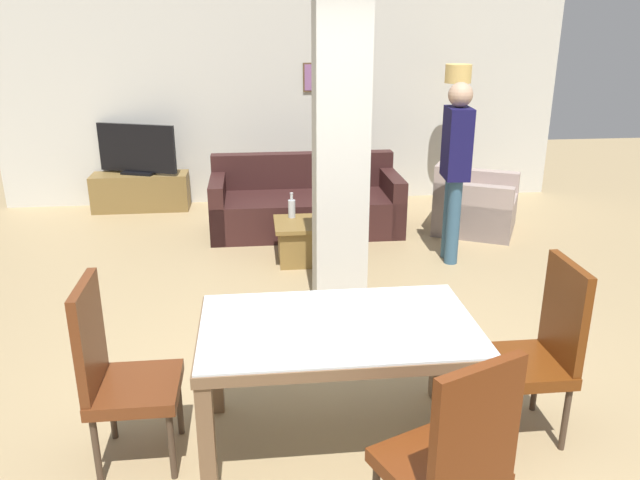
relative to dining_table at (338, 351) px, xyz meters
The scene contains 15 objects.
ground_plane 0.60m from the dining_table, ahead, with size 18.00×18.00×0.00m, color #9F875E.
back_wall 5.23m from the dining_table, 89.98° to the left, with size 7.20×0.09×2.70m.
divider_pillar 1.84m from the dining_table, 81.88° to the left, with size 0.40×0.36×2.70m.
dining_table is the anchor object (origin of this frame).
dining_chair_head_right 1.15m from the dining_table, ahead, with size 0.46×0.46×1.05m.
dining_chair_head_left 1.18m from the dining_table, behind, with size 0.46×0.46×1.05m.
dining_chair_near_right 0.94m from the dining_table, 66.68° to the right, with size 0.60×0.60×1.05m.
sofa 3.89m from the dining_table, 87.70° to the left, with size 2.12×0.94×0.83m.
armchair 4.21m from the dining_table, 60.68° to the left, with size 1.15×1.16×0.80m.
coffee_table 2.91m from the dining_table, 89.11° to the left, with size 0.56×0.57×0.41m.
bottle 3.05m from the dining_table, 90.99° to the left, with size 0.07×0.07×0.26m.
tv_stand 5.25m from the dining_table, 110.71° to the left, with size 1.19×0.40×0.46m.
tv_screen 5.24m from the dining_table, 110.71° to the left, with size 0.98×0.41×0.62m.
floor_lamp 5.10m from the dining_table, 65.53° to the left, with size 0.32×0.32×1.79m.
standing_person 3.16m from the dining_table, 61.21° to the left, with size 0.25×0.40×1.75m.
Camera 1 is at (-0.42, -2.95, 2.30)m, focal length 35.00 mm.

